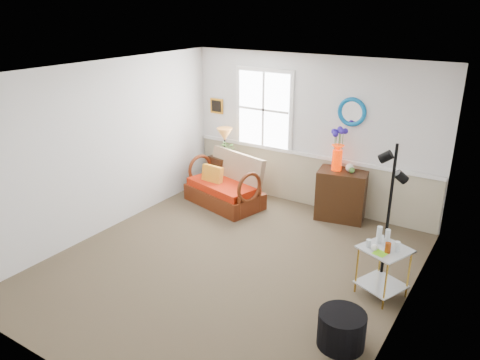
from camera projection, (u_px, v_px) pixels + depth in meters
The scene contains 19 objects.
floor at pixel (229, 265), 6.40m from camera, with size 4.50×5.00×0.01m, color brown.
ceiling at pixel (227, 72), 5.48m from camera, with size 4.50×5.00×0.01m, color white.
walls at pixel (228, 176), 5.94m from camera, with size 4.51×5.01×2.60m.
wainscot at pixel (307, 180), 8.19m from camera, with size 4.46×0.02×0.90m, color tan.
chair_rail at pixel (309, 155), 8.02m from camera, with size 4.46×0.04×0.06m, color white.
window at pixel (264, 110), 8.23m from camera, with size 1.14×0.06×1.44m, color white, non-canonical shape.
picture at pixel (217, 106), 8.77m from camera, with size 0.28×0.03×0.28m, color #B2721A.
mirror at pixel (352, 112), 7.38m from camera, with size 0.47×0.47×0.07m, color #0067B6.
loveseat at pixel (224, 181), 8.19m from camera, with size 1.36×0.77×0.89m, color #5A250B, non-canonical shape.
throw_pillow at pixel (212, 177), 8.22m from camera, with size 0.40×0.10×0.40m, color #CA5D01, non-canonical shape.
lamp_stand at pixel (223, 173), 8.83m from camera, with size 0.39×0.39×0.69m, color black, non-canonical shape.
table_lamp at pixel (225, 142), 8.61m from camera, with size 0.29×0.29×0.53m, color #B36E2D, non-canonical shape.
potted_plant at pixel (229, 151), 8.57m from camera, with size 0.29×0.32×0.25m, color #477931.
cabinet at pixel (341, 195), 7.66m from camera, with size 0.78×0.50×0.83m, color black, non-canonical shape.
flower_vase at pixel (338, 149), 7.44m from camera, with size 0.21×0.21×0.70m, color red, non-canonical shape.
side_table at pixel (382, 272), 5.65m from camera, with size 0.51×0.51×0.64m, color gold, non-canonical shape.
tabletop_items at pixel (383, 240), 5.49m from camera, with size 0.36×0.36×0.22m, color silver, non-canonical shape.
floor_lamp at pixel (388, 217), 5.68m from camera, with size 0.27×0.27×1.85m, color black, non-canonical shape.
ottoman at pixel (341, 329), 4.85m from camera, with size 0.50×0.50×0.38m, color black.
Camera 1 is at (3.13, -4.61, 3.36)m, focal length 35.00 mm.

